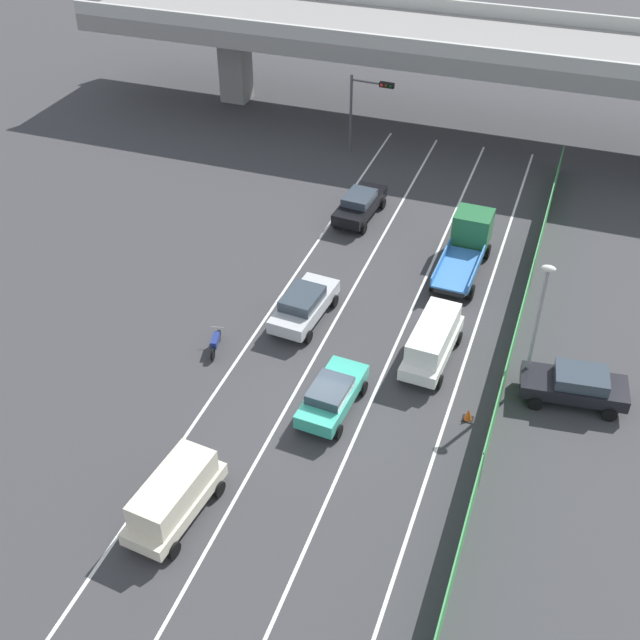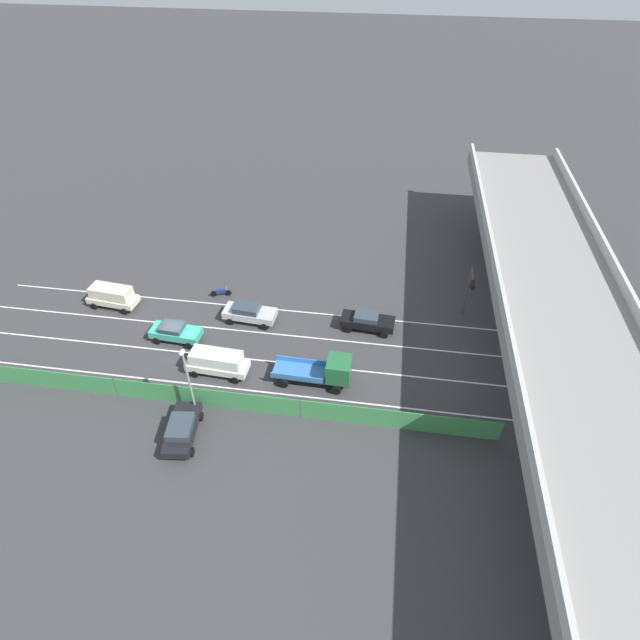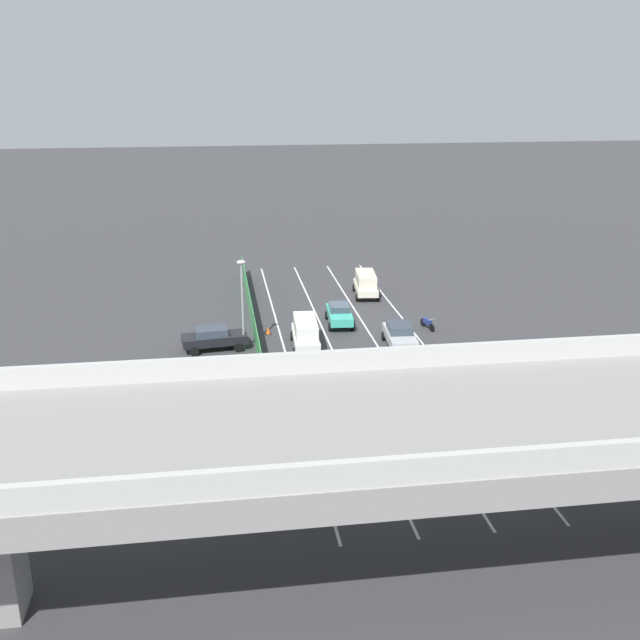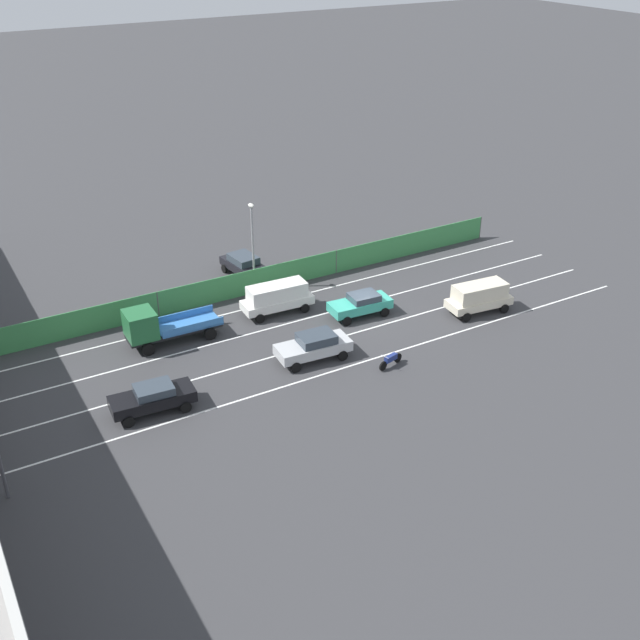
{
  "view_description": "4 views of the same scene",
  "coord_description": "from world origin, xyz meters",
  "px_view_note": "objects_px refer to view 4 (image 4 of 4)",
  "views": [
    {
      "loc": [
        8.05,
        -23.17,
        23.87
      ],
      "look_at": [
        -1.82,
        4.32,
        1.3
      ],
      "focal_mm": 44.45,
      "sensor_mm": 36.0,
      "label": 1
    },
    {
      "loc": [
        30.24,
        16.91,
        29.47
      ],
      "look_at": [
        -1.91,
        12.16,
        1.87
      ],
      "focal_mm": 28.66,
      "sensor_mm": 36.0,
      "label": 2
    },
    {
      "loc": [
        9.59,
        53.64,
        18.46
      ],
      "look_at": [
        2.39,
        4.57,
        1.94
      ],
      "focal_mm": 41.71,
      "sensor_mm": 36.0,
      "label": 3
    },
    {
      "loc": [
        -38.49,
        25.64,
        24.69
      ],
      "look_at": [
        -1.04,
        4.03,
        1.28
      ],
      "focal_mm": 43.28,
      "sensor_mm": 36.0,
      "label": 4
    }
  ],
  "objects_px": {
    "motorcycle": "(391,360)",
    "car_sedan_silver": "(314,346)",
    "car_sedan_black": "(153,397)",
    "parked_sedan_dark": "(245,265)",
    "car_taxi_teal": "(361,304)",
    "street_lamp": "(253,237)",
    "flatbed_truck_blue": "(156,326)",
    "traffic_cone": "(303,285)",
    "car_van_cream": "(479,296)",
    "car_van_white": "(277,297)"
  },
  "relations": [
    {
      "from": "car_van_cream",
      "to": "traffic_cone",
      "type": "height_order",
      "value": "car_van_cream"
    },
    {
      "from": "car_sedan_silver",
      "to": "parked_sedan_dark",
      "type": "bearing_deg",
      "value": -6.28
    },
    {
      "from": "parked_sedan_dark",
      "to": "street_lamp",
      "type": "height_order",
      "value": "street_lamp"
    },
    {
      "from": "car_sedan_silver",
      "to": "traffic_cone",
      "type": "distance_m",
      "value": 9.91
    },
    {
      "from": "car_van_white",
      "to": "street_lamp",
      "type": "relative_size",
      "value": 0.77
    },
    {
      "from": "car_van_white",
      "to": "car_taxi_teal",
      "type": "bearing_deg",
      "value": -124.52
    },
    {
      "from": "motorcycle",
      "to": "car_sedan_silver",
      "type": "bearing_deg",
      "value": 49.35
    },
    {
      "from": "car_taxi_teal",
      "to": "car_sedan_black",
      "type": "bearing_deg",
      "value": 103.35
    },
    {
      "from": "car_sedan_black",
      "to": "parked_sedan_dark",
      "type": "relative_size",
      "value": 1.01
    },
    {
      "from": "car_sedan_silver",
      "to": "motorcycle",
      "type": "bearing_deg",
      "value": -130.65
    },
    {
      "from": "car_taxi_teal",
      "to": "car_sedan_silver",
      "type": "distance_m",
      "value": 6.49
    },
    {
      "from": "car_sedan_silver",
      "to": "motorcycle",
      "type": "xyz_separation_m",
      "value": [
        -3.07,
        -3.58,
        -0.47
      ]
    },
    {
      "from": "car_taxi_teal",
      "to": "flatbed_truck_blue",
      "type": "height_order",
      "value": "flatbed_truck_blue"
    },
    {
      "from": "car_sedan_silver",
      "to": "car_van_cream",
      "type": "distance_m",
      "value": 12.84
    },
    {
      "from": "parked_sedan_dark",
      "to": "car_taxi_teal",
      "type": "bearing_deg",
      "value": -156.86
    },
    {
      "from": "car_van_cream",
      "to": "street_lamp",
      "type": "bearing_deg",
      "value": 46.25
    },
    {
      "from": "car_taxi_teal",
      "to": "flatbed_truck_blue",
      "type": "relative_size",
      "value": 0.72
    },
    {
      "from": "car_sedan_silver",
      "to": "flatbed_truck_blue",
      "type": "distance_m",
      "value": 10.1
    },
    {
      "from": "car_taxi_teal",
      "to": "car_van_cream",
      "type": "bearing_deg",
      "value": -116.14
    },
    {
      "from": "flatbed_truck_blue",
      "to": "street_lamp",
      "type": "xyz_separation_m",
      "value": [
        4.45,
        -8.96,
        2.64
      ]
    },
    {
      "from": "car_van_cream",
      "to": "motorcycle",
      "type": "relative_size",
      "value": 2.44
    },
    {
      "from": "flatbed_truck_blue",
      "to": "motorcycle",
      "type": "height_order",
      "value": "flatbed_truck_blue"
    },
    {
      "from": "flatbed_truck_blue",
      "to": "motorcycle",
      "type": "distance_m",
      "value": 14.83
    },
    {
      "from": "street_lamp",
      "to": "car_sedan_black",
      "type": "bearing_deg",
      "value": 134.34
    },
    {
      "from": "motorcycle",
      "to": "street_lamp",
      "type": "bearing_deg",
      "value": 9.61
    },
    {
      "from": "car_van_white",
      "to": "parked_sedan_dark",
      "type": "bearing_deg",
      "value": -5.03
    },
    {
      "from": "car_taxi_teal",
      "to": "motorcycle",
      "type": "xyz_separation_m",
      "value": [
        -6.44,
        1.97,
        -0.42
      ]
    },
    {
      "from": "parked_sedan_dark",
      "to": "car_sedan_black",
      "type": "bearing_deg",
      "value": 138.65
    },
    {
      "from": "car_van_cream",
      "to": "motorcycle",
      "type": "distance_m",
      "value": 9.71
    },
    {
      "from": "motorcycle",
      "to": "traffic_cone",
      "type": "distance_m",
      "value": 12.07
    },
    {
      "from": "car_sedan_silver",
      "to": "car_van_white",
      "type": "bearing_deg",
      "value": -7.49
    },
    {
      "from": "car_taxi_teal",
      "to": "motorcycle",
      "type": "relative_size",
      "value": 2.27
    },
    {
      "from": "flatbed_truck_blue",
      "to": "parked_sedan_dark",
      "type": "relative_size",
      "value": 1.3
    },
    {
      "from": "car_taxi_teal",
      "to": "car_sedan_silver",
      "type": "height_order",
      "value": "car_sedan_silver"
    },
    {
      "from": "car_sedan_black",
      "to": "traffic_cone",
      "type": "relative_size",
      "value": 8.33
    },
    {
      "from": "car_sedan_silver",
      "to": "flatbed_truck_blue",
      "type": "relative_size",
      "value": 0.78
    },
    {
      "from": "motorcycle",
      "to": "parked_sedan_dark",
      "type": "bearing_deg",
      "value": 7.61
    },
    {
      "from": "car_sedan_black",
      "to": "car_van_white",
      "type": "xyz_separation_m",
      "value": [
        7.01,
        -11.25,
        0.29
      ]
    },
    {
      "from": "car_van_cream",
      "to": "car_taxi_teal",
      "type": "bearing_deg",
      "value": 63.86
    },
    {
      "from": "car_taxi_teal",
      "to": "car_van_cream",
      "type": "height_order",
      "value": "car_van_cream"
    },
    {
      "from": "car_sedan_black",
      "to": "flatbed_truck_blue",
      "type": "relative_size",
      "value": 0.78
    },
    {
      "from": "car_sedan_silver",
      "to": "car_van_cream",
      "type": "xyz_separation_m",
      "value": [
        -0.21,
        -12.83,
        0.25
      ]
    },
    {
      "from": "car_sedan_black",
      "to": "street_lamp",
      "type": "xyz_separation_m",
      "value": [
        11.34,
        -11.6,
        3.05
      ]
    },
    {
      "from": "car_taxi_teal",
      "to": "car_van_cream",
      "type": "xyz_separation_m",
      "value": [
        -3.57,
        -7.28,
        0.3
      ]
    },
    {
      "from": "street_lamp",
      "to": "car_taxi_teal",
      "type": "bearing_deg",
      "value": -150.1
    },
    {
      "from": "car_van_white",
      "to": "flatbed_truck_blue",
      "type": "distance_m",
      "value": 8.61
    },
    {
      "from": "flatbed_truck_blue",
      "to": "car_sedan_silver",
      "type": "bearing_deg",
      "value": -129.84
    },
    {
      "from": "car_taxi_teal",
      "to": "car_van_white",
      "type": "height_order",
      "value": "car_van_white"
    },
    {
      "from": "flatbed_truck_blue",
      "to": "street_lamp",
      "type": "distance_m",
      "value": 10.35
    },
    {
      "from": "car_sedan_silver",
      "to": "traffic_cone",
      "type": "height_order",
      "value": "car_sedan_silver"
    }
  ]
}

